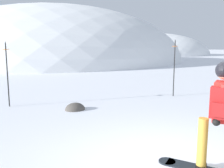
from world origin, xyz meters
TOP-DOWN VIEW (x-y plane):
  - ridge_peak_main at (5.92, 29.42)m, footprint 32.82×29.54m
  - ridge_peak_far at (33.56, 46.00)m, footprint 27.41×24.67m
  - snowboarder_main at (0.44, -0.28)m, footprint 1.15×1.57m
  - piste_marker_near at (-2.03, 5.79)m, footprint 0.20×0.20m
  - piste_marker_far at (3.88, 4.68)m, footprint 0.20×0.20m
  - rock_dark at (-0.25, 4.39)m, footprint 0.63×0.53m

SIDE VIEW (x-z plane):
  - ridge_peak_main at x=5.92m, z-range -7.12..7.12m
  - ridge_peak_far at x=33.56m, z-range -5.24..5.24m
  - rock_dark at x=-0.25m, z-range -0.22..0.22m
  - snowboarder_main at x=0.44m, z-range 0.06..1.78m
  - piste_marker_near at x=-2.03m, z-range 0.14..2.25m
  - piste_marker_far at x=3.88m, z-range 0.15..2.35m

